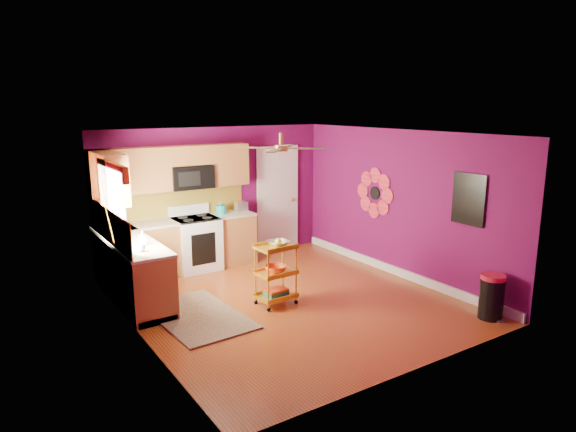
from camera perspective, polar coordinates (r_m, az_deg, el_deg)
ground at (r=7.86m, az=0.06°, el=-9.36°), size 5.00×5.00×0.00m
room_envelope at (r=7.43m, az=0.23°, el=2.47°), size 4.54×5.04×2.52m
lower_cabinets at (r=8.72m, az=-14.07°, el=-4.51°), size 2.81×2.31×0.94m
electric_range at (r=9.29m, az=-10.18°, el=-2.96°), size 0.76×0.66×1.13m
upper_cabinetry at (r=8.80m, az=-14.67°, el=4.72°), size 2.80×2.30×1.26m
left_window at (r=7.47m, az=-18.96°, el=2.66°), size 0.08×1.35×1.08m
panel_door at (r=10.28m, az=-1.18°, el=1.81°), size 0.95×0.11×2.15m
right_wall_art at (r=8.61m, az=13.83°, el=2.21°), size 0.04×2.74×1.04m
ceiling_fan at (r=7.49m, az=-0.79°, el=7.63°), size 1.01×1.01×0.26m
shag_rug at (r=7.41m, az=-9.98°, el=-10.86°), size 1.15×1.78×0.02m
rolling_cart at (r=7.56m, az=-1.32°, el=-6.12°), size 0.57×0.43×1.00m
trash_can at (r=7.67m, az=21.68°, el=-8.32°), size 0.41×0.42×0.63m
teal_kettle at (r=9.43m, az=-7.46°, el=0.73°), size 0.18×0.18×0.21m
toaster at (r=9.61m, az=-5.23°, el=1.05°), size 0.22×0.15×0.18m
soap_bottle_a at (r=7.59m, az=-15.88°, el=-2.36°), size 0.09×0.09×0.20m
soap_bottle_b at (r=8.20m, az=-18.24°, el=-1.62°), size 0.12×0.12×0.15m
counter_dish at (r=8.46m, az=-18.52°, el=-1.54°), size 0.24×0.24×0.06m
counter_cup at (r=7.27m, az=-16.07°, el=-3.43°), size 0.13×0.13×0.10m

